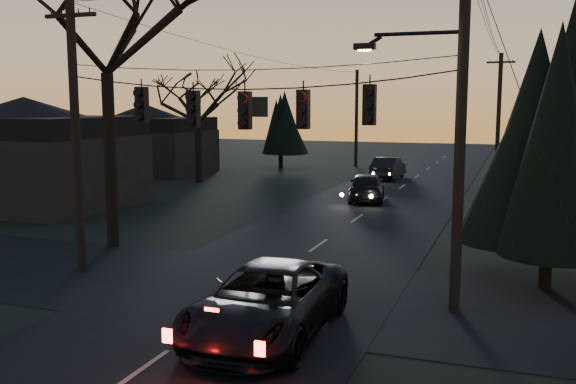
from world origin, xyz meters
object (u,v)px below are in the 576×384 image
(suv_near, at_px, (267,302))
(sedan_oncoming_b, at_px, (388,168))
(utility_pole_left, at_px, (82,271))
(utility_pole_right, at_px, (454,311))
(utility_pole_far_l, at_px, (356,166))
(utility_pole_far_r, at_px, (496,183))
(evergreen_right, at_px, (553,136))
(sedan_oncoming_a, at_px, (367,187))
(bare_tree_left, at_px, (104,0))

(suv_near, relative_size, sedan_oncoming_b, 1.23)
(utility_pole_left, height_order, sedan_oncoming_b, utility_pole_left)
(utility_pole_right, relative_size, utility_pole_left, 1.18)
(utility_pole_left, height_order, utility_pole_far_l, utility_pole_left)
(utility_pole_far_r, relative_size, evergreen_right, 1.12)
(sedan_oncoming_b, bearing_deg, sedan_oncoming_a, 96.41)
(utility_pole_right, xyz_separation_m, utility_pole_far_r, (0.00, 28.00, 0.00))
(suv_near, bearing_deg, evergreen_right, 44.51)
(suv_near, xyz_separation_m, sedan_oncoming_a, (-2.44, 20.69, -0.01))
(bare_tree_left, xyz_separation_m, sedan_oncoming_a, (6.31, 14.14, -8.09))
(sedan_oncoming_a, distance_m, sedan_oncoming_b, 10.56)
(utility_pole_far_r, bearing_deg, suv_near, -97.04)
(suv_near, height_order, sedan_oncoming_b, suv_near)
(utility_pole_right, bearing_deg, sedan_oncoming_b, 104.42)
(utility_pole_far_l, xyz_separation_m, evergreen_right, (13.75, -33.07, 4.39))
(bare_tree_left, bearing_deg, evergreen_right, -1.41)
(utility_pole_far_l, xyz_separation_m, suv_near, (7.64, -39.26, 0.79))
(utility_pole_left, xyz_separation_m, sedan_oncoming_b, (4.31, 27.95, 0.76))
(evergreen_right, height_order, suv_near, evergreen_right)
(sedan_oncoming_a, bearing_deg, utility_pole_left, 63.34)
(utility_pole_far_r, distance_m, sedan_oncoming_b, 7.23)
(sedan_oncoming_a, bearing_deg, bare_tree_left, 55.89)
(bare_tree_left, height_order, sedan_oncoming_a, bare_tree_left)
(bare_tree_left, xyz_separation_m, suv_near, (8.75, -6.55, -8.09))
(utility_pole_right, relative_size, bare_tree_left, 0.79)
(sedan_oncoming_b, bearing_deg, utility_pole_far_l, -60.25)
(sedan_oncoming_a, height_order, sedan_oncoming_b, sedan_oncoming_a)
(evergreen_right, distance_m, suv_near, 9.41)
(bare_tree_left, xyz_separation_m, evergreen_right, (14.86, -0.37, -4.49))
(utility_pole_far_l, bearing_deg, suv_near, -78.99)
(bare_tree_left, distance_m, sedan_oncoming_b, 26.52)
(utility_pole_far_r, distance_m, sedan_oncoming_a, 12.33)
(utility_pole_far_r, distance_m, bare_tree_left, 29.13)
(utility_pole_right, height_order, utility_pole_left, utility_pole_right)
(evergreen_right, bearing_deg, utility_pole_far_l, 112.57)
(utility_pole_left, height_order, bare_tree_left, bare_tree_left)
(utility_pole_left, distance_m, sedan_oncoming_a, 18.20)
(utility_pole_left, relative_size, suv_near, 1.50)
(utility_pole_right, height_order, suv_near, utility_pole_right)
(suv_near, relative_size, sedan_oncoming_a, 1.24)
(utility_pole_far_r, xyz_separation_m, utility_pole_far_l, (-11.50, 8.00, 0.00))
(suv_near, xyz_separation_m, sedan_oncoming_b, (-3.33, 31.21, -0.03))
(bare_tree_left, distance_m, evergreen_right, 15.53)
(evergreen_right, relative_size, sedan_oncoming_b, 1.65)
(utility_pole_far_r, relative_size, sedan_oncoming_b, 1.84)
(utility_pole_left, xyz_separation_m, evergreen_right, (13.75, 2.93, 4.39))
(sedan_oncoming_a, relative_size, sedan_oncoming_b, 1.00)
(utility_pole_left, bearing_deg, evergreen_right, 12.01)
(utility_pole_far_r, bearing_deg, utility_pole_left, -112.33)
(bare_tree_left, relative_size, suv_near, 2.24)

